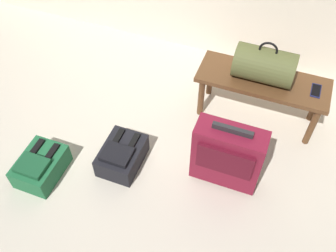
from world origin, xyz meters
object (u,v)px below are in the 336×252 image
bench (262,85)px  suitcase_upright_burgundy (227,155)px  backpack_dark (122,155)px  backpack_green (40,166)px  cell_phone (316,91)px  duffel_bag_olive (264,65)px

bench → suitcase_upright_burgundy: suitcase_upright_burgundy is taller
backpack_dark → backpack_green: (-0.51, -0.30, 0.00)m
backpack_dark → suitcase_upright_burgundy: bearing=9.1°
cell_phone → backpack_green: bearing=-146.9°
bench → cell_phone: bearing=1.1°
suitcase_upright_burgundy → backpack_dark: size_ratio=1.56×
duffel_bag_olive → bench: bearing=0.0°
cell_phone → backpack_dark: (-1.22, -0.83, -0.33)m
backpack_green → suitcase_upright_burgundy: bearing=18.3°
suitcase_upright_burgundy → backpack_dark: bearing=-170.9°
duffel_bag_olive → cell_phone: duffel_bag_olive is taller
bench → backpack_green: 1.77m
backpack_dark → duffel_bag_olive: bearing=45.3°
bench → suitcase_upright_burgundy: bearing=-96.7°
duffel_bag_olive → backpack_green: duffel_bag_olive is taller
backpack_green → backpack_dark: bearing=30.1°
cell_phone → backpack_green: size_ratio=0.38×
bench → duffel_bag_olive: 0.20m
duffel_bag_olive → cell_phone: bearing=1.1°
bench → duffel_bag_olive: size_ratio=2.27×
bench → backpack_green: bench is taller
bench → backpack_green: bearing=-140.3°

